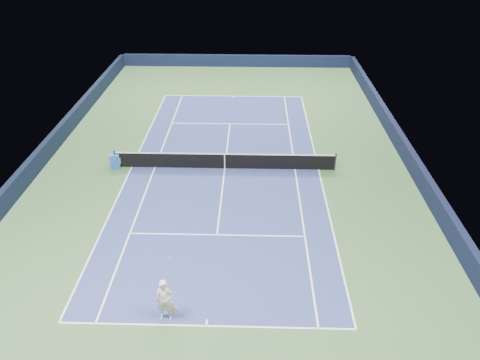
{
  "coord_description": "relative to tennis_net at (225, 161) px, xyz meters",
  "views": [
    {
      "loc": [
        1.59,
        -23.87,
        13.41
      ],
      "look_at": [
        0.98,
        -3.0,
        1.0
      ],
      "focal_mm": 35.0,
      "sensor_mm": 36.0,
      "label": 1
    }
  ],
  "objects": [
    {
      "name": "tennis_net",
      "position": [
        0.0,
        0.0,
        0.0
      ],
      "size": [
        12.9,
        0.1,
        1.07
      ],
      "color": "black",
      "rests_on": "ground"
    },
    {
      "name": "baseline_far",
      "position": [
        0.0,
        11.88,
        -0.5
      ],
      "size": [
        10.97,
        0.08,
        0.0
      ],
      "primitive_type": "cube",
      "color": "white",
      "rests_on": "ground"
    },
    {
      "name": "baseline_near",
      "position": [
        0.0,
        -11.88,
        -0.5
      ],
      "size": [
        10.97,
        0.08,
        0.0
      ],
      "primitive_type": "cube",
      "color": "white",
      "rests_on": "ground"
    },
    {
      "name": "center_service_line",
      "position": [
        0.0,
        0.0,
        -0.5
      ],
      "size": [
        0.08,
        12.8,
        0.0
      ],
      "primitive_type": "cube",
      "color": "white",
      "rests_on": "ground"
    },
    {
      "name": "court_surface",
      "position": [
        0.0,
        0.0,
        -0.5
      ],
      "size": [
        10.97,
        23.77,
        0.01
      ],
      "primitive_type": "cube",
      "color": "navy",
      "rests_on": "ground"
    },
    {
      "name": "center_mark_near",
      "position": [
        0.0,
        -11.73,
        -0.5
      ],
      "size": [
        0.08,
        0.3,
        0.0
      ],
      "primitive_type": "cube",
      "color": "white",
      "rests_on": "ground"
    },
    {
      "name": "wall_right",
      "position": [
        10.82,
        0.0,
        0.05
      ],
      "size": [
        0.35,
        40.0,
        1.1
      ],
      "primitive_type": "cube",
      "color": "black",
      "rests_on": "ground"
    },
    {
      "name": "service_line_far",
      "position": [
        0.0,
        6.4,
        -0.5
      ],
      "size": [
        8.23,
        0.08,
        0.0
      ],
      "primitive_type": "cube",
      "color": "white",
      "rests_on": "ground"
    },
    {
      "name": "sideline_doubles_right",
      "position": [
        5.49,
        0.0,
        -0.5
      ],
      "size": [
        0.08,
        23.77,
        0.0
      ],
      "primitive_type": "cube",
      "color": "white",
      "rests_on": "ground"
    },
    {
      "name": "sideline_doubles_left",
      "position": [
        -5.49,
        0.0,
        -0.5
      ],
      "size": [
        0.08,
        23.77,
        0.0
      ],
      "primitive_type": "cube",
      "color": "white",
      "rests_on": "ground"
    },
    {
      "name": "wall_far",
      "position": [
        0.0,
        19.82,
        0.05
      ],
      "size": [
        22.0,
        0.35,
        1.1
      ],
      "primitive_type": "cube",
      "color": "black",
      "rests_on": "ground"
    },
    {
      "name": "sideline_singles_right",
      "position": [
        4.12,
        0.0,
        -0.5
      ],
      "size": [
        0.08,
        23.77,
        0.0
      ],
      "primitive_type": "cube",
      "color": "white",
      "rests_on": "ground"
    },
    {
      "name": "service_line_near",
      "position": [
        0.0,
        -6.4,
        -0.5
      ],
      "size": [
        8.23,
        0.08,
        0.0
      ],
      "primitive_type": "cube",
      "color": "white",
      "rests_on": "ground"
    },
    {
      "name": "sideline_singles_left",
      "position": [
        -4.12,
        0.0,
        -0.5
      ],
      "size": [
        0.08,
        23.77,
        0.0
      ],
      "primitive_type": "cube",
      "color": "white",
      "rests_on": "ground"
    },
    {
      "name": "ground",
      "position": [
        0.0,
        0.0,
        -0.5
      ],
      "size": [
        40.0,
        40.0,
        0.0
      ],
      "primitive_type": "plane",
      "color": "#32542E",
      "rests_on": "ground"
    },
    {
      "name": "center_mark_far",
      "position": [
        0.0,
        11.73,
        -0.5
      ],
      "size": [
        0.08,
        0.3,
        0.0
      ],
      "primitive_type": "cube",
      "color": "white",
      "rests_on": "ground"
    },
    {
      "name": "sponsor_cube",
      "position": [
        -6.4,
        -0.07,
        -0.08
      ],
      "size": [
        0.6,
        0.55,
        0.85
      ],
      "color": "#1D55B1",
      "rests_on": "ground"
    },
    {
      "name": "tennis_player",
      "position": [
        -1.52,
        -11.53,
        0.39
      ],
      "size": [
        0.81,
        1.26,
        2.08
      ],
      "color": "silver",
      "rests_on": "ground"
    },
    {
      "name": "wall_left",
      "position": [
        -10.82,
        0.0,
        0.05
      ],
      "size": [
        0.35,
        40.0,
        1.1
      ],
      "primitive_type": "cube",
      "color": "black",
      "rests_on": "ground"
    }
  ]
}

